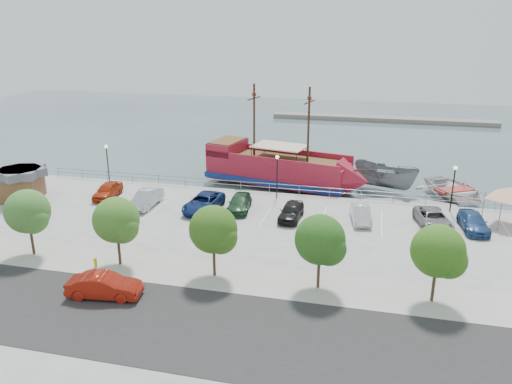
# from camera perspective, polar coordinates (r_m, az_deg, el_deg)

# --- Properties ---
(ground) EXTENTS (160.00, 160.00, 0.00)m
(ground) POSITION_cam_1_polar(r_m,az_deg,el_deg) (43.22, 0.67, -4.70)
(ground) COLOR #334447
(street) EXTENTS (100.00, 8.00, 0.04)m
(street) POSITION_cam_1_polar(r_m,az_deg,el_deg) (29.21, -6.59, -15.10)
(street) COLOR black
(street) RESTS_ON land_slab
(sidewalk) EXTENTS (100.00, 4.00, 0.05)m
(sidewalk) POSITION_cam_1_polar(r_m,az_deg,el_deg) (34.07, -3.13, -9.67)
(sidewalk) COLOR #9C998F
(sidewalk) RESTS_ON land_slab
(seawall_railing) EXTENTS (50.00, 0.06, 1.00)m
(seawall_railing) POSITION_cam_1_polar(r_m,az_deg,el_deg) (49.81, 2.68, 0.40)
(seawall_railing) COLOR slate
(seawall_railing) RESTS_ON land_slab
(far_shore) EXTENTS (40.00, 3.00, 0.80)m
(far_shore) POSITION_cam_1_polar(r_m,az_deg,el_deg) (95.15, 14.19, 8.07)
(far_shore) COLOR gray
(far_shore) RESTS_ON ground
(pirate_ship) EXTENTS (18.65, 8.76, 11.55)m
(pirate_ship) POSITION_cam_1_polar(r_m,az_deg,el_deg) (54.42, 3.79, 2.44)
(pirate_ship) COLOR maroon
(pirate_ship) RESTS_ON ground
(patrol_boat) EXTENTS (7.92, 6.16, 2.91)m
(patrol_boat) POSITION_cam_1_polar(r_m,az_deg,el_deg) (54.90, 14.53, 1.49)
(patrol_boat) COLOR slate
(patrol_boat) RESTS_ON ground
(speedboat) EXTENTS (8.94, 9.83, 1.67)m
(speedboat) POSITION_cam_1_polar(r_m,az_deg,el_deg) (54.68, 21.79, -0.03)
(speedboat) COLOR silver
(speedboat) RESTS_ON ground
(dock_west) EXTENTS (7.01, 2.46, 0.39)m
(dock_west) POSITION_cam_1_polar(r_m,az_deg,el_deg) (55.34, -10.59, 0.55)
(dock_west) COLOR gray
(dock_west) RESTS_ON ground
(dock_mid) EXTENTS (7.39, 3.57, 0.41)m
(dock_mid) POSITION_cam_1_polar(r_m,az_deg,el_deg) (50.78, 12.58, -1.26)
(dock_mid) COLOR gray
(dock_mid) RESTS_ON ground
(dock_east) EXTENTS (7.96, 4.36, 0.44)m
(dock_east) POSITION_cam_1_polar(r_m,az_deg,el_deg) (51.37, 21.38, -1.89)
(dock_east) COLOR gray
(dock_east) RESTS_ON ground
(shed) EXTENTS (4.62, 4.62, 3.08)m
(shed) POSITION_cam_1_polar(r_m,az_deg,el_deg) (52.92, -25.24, 0.95)
(shed) COLOR brown
(shed) RESTS_ON land_slab
(canopy_tent) EXTENTS (5.60, 5.60, 3.79)m
(canopy_tent) POSITION_cam_1_polar(r_m,az_deg,el_deg) (46.46, 27.21, 0.50)
(canopy_tent) COLOR slate
(canopy_tent) RESTS_ON land_slab
(street_sedan) EXTENTS (4.78, 2.22, 1.52)m
(street_sedan) POSITION_cam_1_polar(r_m,az_deg,el_deg) (32.85, -16.95, -10.22)
(street_sedan) COLOR maroon
(street_sedan) RESTS_ON street
(fire_hydrant) EXTENTS (0.25, 0.25, 0.72)m
(fire_hydrant) POSITION_cam_1_polar(r_m,az_deg,el_deg) (36.87, -17.89, -7.64)
(fire_hydrant) COLOR yellow
(fire_hydrant) RESTS_ON sidewalk
(lamp_post_left) EXTENTS (0.36, 0.36, 4.28)m
(lamp_post_left) POSITION_cam_1_polar(r_m,az_deg,el_deg) (54.14, -16.65, 3.80)
(lamp_post_left) COLOR black
(lamp_post_left) RESTS_ON land_slab
(lamp_post_mid) EXTENTS (0.36, 0.36, 4.28)m
(lamp_post_mid) POSITION_cam_1_polar(r_m,az_deg,el_deg) (47.87, 2.43, 2.67)
(lamp_post_mid) COLOR black
(lamp_post_mid) RESTS_ON land_slab
(lamp_post_right) EXTENTS (0.36, 0.36, 4.28)m
(lamp_post_right) POSITION_cam_1_polar(r_m,az_deg,el_deg) (47.61, 21.68, 1.23)
(lamp_post_right) COLOR black
(lamp_post_right) RESTS_ON land_slab
(tree_b) EXTENTS (3.30, 3.20, 5.00)m
(tree_b) POSITION_cam_1_polar(r_m,az_deg,el_deg) (39.27, -24.53, -2.21)
(tree_b) COLOR #473321
(tree_b) RESTS_ON sidewalk
(tree_c) EXTENTS (3.30, 3.20, 5.00)m
(tree_c) POSITION_cam_1_polar(r_m,az_deg,el_deg) (35.50, -15.53, -3.30)
(tree_c) COLOR #473321
(tree_c) RESTS_ON sidewalk
(tree_d) EXTENTS (3.30, 3.20, 5.00)m
(tree_d) POSITION_cam_1_polar(r_m,az_deg,el_deg) (32.81, -4.70, -4.50)
(tree_d) COLOR #473321
(tree_d) RESTS_ON sidewalk
(tree_e) EXTENTS (3.30, 3.20, 5.00)m
(tree_e) POSITION_cam_1_polar(r_m,az_deg,el_deg) (31.48, 7.57, -5.66)
(tree_e) COLOR #473321
(tree_e) RESTS_ON sidewalk
(tree_f) EXTENTS (3.30, 3.20, 5.00)m
(tree_f) POSITION_cam_1_polar(r_m,az_deg,el_deg) (31.67, 20.33, -6.59)
(tree_f) COLOR #473321
(tree_f) RESTS_ON sidewalk
(parked_car_a) EXTENTS (2.10, 4.44, 1.47)m
(parked_car_a) POSITION_cam_1_polar(r_m,az_deg,el_deg) (50.66, -16.60, 0.18)
(parked_car_a) COLOR #AA2E0E
(parked_car_a) RESTS_ON land_slab
(parked_car_b) EXTENTS (1.64, 4.64, 1.53)m
(parked_car_b) POSITION_cam_1_polar(r_m,az_deg,el_deg) (47.35, -12.43, -0.72)
(parked_car_b) COLOR #A4A9AE
(parked_car_b) RESTS_ON land_slab
(parked_car_c) EXTENTS (2.95, 5.56, 1.49)m
(parked_car_c) POSITION_cam_1_polar(r_m,az_deg,el_deg) (45.52, -6.02, -1.20)
(parked_car_c) COLOR navy
(parked_car_c) RESTS_ON land_slab
(parked_car_d) EXTENTS (2.38, 4.82, 1.35)m
(parked_car_d) POSITION_cam_1_polar(r_m,az_deg,el_deg) (45.35, -1.89, -1.27)
(parked_car_d) COLOR #1F4226
(parked_car_d) RESTS_ON land_slab
(parked_car_e) EXTENTS (1.93, 4.37, 1.46)m
(parked_car_e) POSITION_cam_1_polar(r_m,az_deg,el_deg) (43.36, 4.04, -2.20)
(parked_car_e) COLOR black
(parked_car_e) RESTS_ON land_slab
(parked_car_f) EXTENTS (2.10, 4.35, 1.37)m
(parked_car_f) POSITION_cam_1_polar(r_m,az_deg,el_deg) (43.72, 11.88, -2.45)
(parked_car_f) COLOR silver
(parked_car_f) RESTS_ON land_slab
(parked_car_g) EXTENTS (3.30, 5.46, 1.42)m
(parked_car_g) POSITION_cam_1_polar(r_m,az_deg,el_deg) (44.22, 19.60, -2.90)
(parked_car_g) COLOR gray
(parked_car_g) RESTS_ON land_slab
(parked_car_h) EXTENTS (2.35, 4.82, 1.35)m
(parked_car_h) POSITION_cam_1_polar(r_m,az_deg,el_deg) (44.85, 23.58, -3.15)
(parked_car_h) COLOR navy
(parked_car_h) RESTS_ON land_slab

